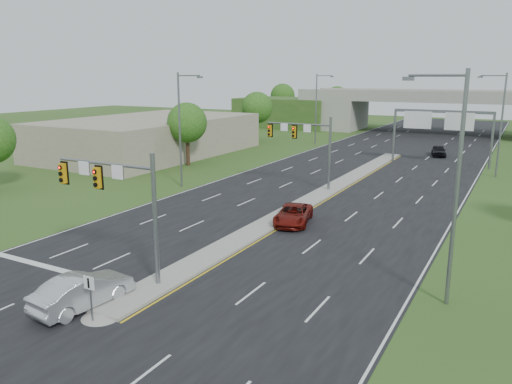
{
  "coord_description": "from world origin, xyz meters",
  "views": [
    {
      "loc": [
        16.06,
        -18.79,
        10.68
      ],
      "look_at": [
        0.31,
        10.07,
        3.0
      ],
      "focal_mm": 35.0,
      "sensor_mm": 36.0,
      "label": 1
    }
  ],
  "objects": [
    {
      "name": "tree_l_near",
      "position": [
        -20.0,
        30.0,
        5.18
      ],
      "size": [
        4.8,
        4.8,
        7.6
      ],
      "color": "#382316",
      "rests_on": "ground"
    },
    {
      "name": "keep_right_sign",
      "position": [
        0.0,
        -4.53,
        1.52
      ],
      "size": [
        0.6,
        0.13,
        2.2
      ],
      "color": "slate",
      "rests_on": "ground"
    },
    {
      "name": "tree_back_a",
      "position": [
        -38.0,
        94.0,
        5.84
      ],
      "size": [
        6.0,
        6.0,
        8.85
      ],
      "color": "#382316",
      "rests_on": "ground"
    },
    {
      "name": "lightpole_l_mid",
      "position": [
        -13.3,
        20.0,
        6.1
      ],
      "size": [
        2.85,
        0.25,
        11.0
      ],
      "color": "slate",
      "rests_on": "ground"
    },
    {
      "name": "road",
      "position": [
        0.0,
        35.0,
        0.01
      ],
      "size": [
        24.0,
        160.0,
        0.02
      ],
      "primitive_type": "cube",
      "color": "black",
      "rests_on": "ground"
    },
    {
      "name": "car_far_a",
      "position": [
        1.52,
        13.61,
        0.72
      ],
      "size": [
        3.43,
        5.41,
        1.39
      ],
      "primitive_type": "imported",
      "rotation": [
        0.0,
        0.0,
        0.24
      ],
      "color": "#620F09",
      "rests_on": "road"
    },
    {
      "name": "lightpole_l_far",
      "position": [
        -13.3,
        55.0,
        6.1
      ],
      "size": [
        2.85,
        0.25,
        11.0
      ],
      "color": "slate",
      "rests_on": "ground"
    },
    {
      "name": "lightpole_r_near",
      "position": [
        13.3,
        5.0,
        6.1
      ],
      "size": [
        2.85,
        0.25,
        11.0
      ],
      "color": "slate",
      "rests_on": "ground"
    },
    {
      "name": "median",
      "position": [
        0.0,
        23.0,
        0.1
      ],
      "size": [
        2.0,
        54.0,
        0.16
      ],
      "primitive_type": "cube",
      "color": "gray",
      "rests_on": "road"
    },
    {
      "name": "ground",
      "position": [
        0.0,
        0.0,
        0.0
      ],
      "size": [
        240.0,
        240.0,
        0.0
      ],
      "primitive_type": "plane",
      "color": "#2D4F1C",
      "rests_on": "ground"
    },
    {
      "name": "sign_gantry",
      "position": [
        6.68,
        44.92,
        5.24
      ],
      "size": [
        11.58,
        0.44,
        6.67
      ],
      "color": "slate",
      "rests_on": "ground"
    },
    {
      "name": "car_silver",
      "position": [
        -1.5,
        -3.61,
        0.83
      ],
      "size": [
        2.25,
        5.1,
        1.63
      ],
      "primitive_type": "imported",
      "rotation": [
        0.0,
        0.0,
        3.03
      ],
      "color": "#AEB0B6",
      "rests_on": "road"
    },
    {
      "name": "car_far_c",
      "position": [
        5.68,
        52.16,
        0.75
      ],
      "size": [
        2.66,
        4.58,
        1.46
      ],
      "primitive_type": "imported",
      "rotation": [
        0.0,
        0.0,
        0.23
      ],
      "color": "black",
      "rests_on": "road"
    },
    {
      "name": "lane_markings",
      "position": [
        -0.6,
        28.91,
        0.02
      ],
      "size": [
        23.72,
        160.0,
        0.01
      ],
      "color": "gold",
      "rests_on": "road"
    },
    {
      "name": "lightpole_r_far",
      "position": [
        13.3,
        40.0,
        6.1
      ],
      "size": [
        2.85,
        0.25,
        11.0
      ],
      "color": "slate",
      "rests_on": "ground"
    },
    {
      "name": "median_nose",
      "position": [
        0.0,
        -4.0,
        0.1
      ],
      "size": [
        2.0,
        2.0,
        0.16
      ],
      "primitive_type": "cone",
      "color": "gray",
      "rests_on": "road"
    },
    {
      "name": "overpass",
      "position": [
        0.0,
        80.0,
        3.55
      ],
      "size": [
        80.0,
        14.0,
        8.1
      ],
      "color": "gray",
      "rests_on": "ground"
    },
    {
      "name": "signal_mast_far",
      "position": [
        -2.26,
        24.93,
        4.73
      ],
      "size": [
        6.62,
        0.6,
        7.0
      ],
      "color": "slate",
      "rests_on": "ground"
    },
    {
      "name": "commercial_building",
      "position": [
        -30.0,
        35.0,
        2.5
      ],
      "size": [
        18.0,
        30.0,
        5.0
      ],
      "primitive_type": "cube",
      "color": "gray",
      "rests_on": "ground"
    },
    {
      "name": "signal_mast_near",
      "position": [
        -2.26,
        -0.07,
        4.73
      ],
      "size": [
        6.62,
        0.6,
        7.0
      ],
      "color": "slate",
      "rests_on": "ground"
    },
    {
      "name": "tree_l_mid",
      "position": [
        -24.0,
        55.0,
        5.51
      ],
      "size": [
        5.2,
        5.2,
        8.12
      ],
      "color": "#382316",
      "rests_on": "ground"
    },
    {
      "name": "tree_back_b",
      "position": [
        -24.0,
        94.0,
        5.51
      ],
      "size": [
        5.6,
        5.6,
        8.32
      ],
      "color": "#382316",
      "rests_on": "ground"
    }
  ]
}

